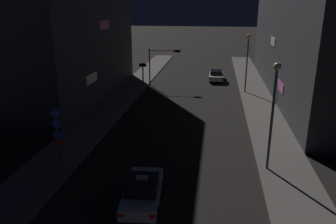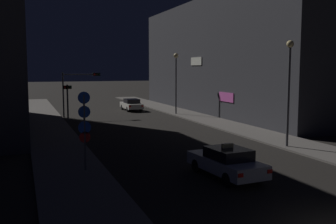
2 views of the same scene
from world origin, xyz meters
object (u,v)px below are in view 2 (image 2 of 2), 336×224
far_car (131,105)px  traffic_light_left_kerb (67,95)px  taxi (226,162)px  street_lamp_far_block (176,71)px  traffic_light_overhead (78,84)px  sign_pole_left (85,125)px  street_lamp_near_block (289,77)px

far_car → traffic_light_left_kerb: 11.75m
taxi → street_lamp_far_block: bearing=73.8°
traffic_light_overhead → sign_pole_left: traffic_light_overhead is taller
far_car → traffic_light_left_kerb: (-8.39, -8.02, 1.84)m
traffic_light_left_kerb → traffic_light_overhead: bearing=68.4°
traffic_light_overhead → taxi: bearing=-83.0°
street_lamp_far_block → far_car: bearing=119.4°
far_car → street_lamp_far_block: bearing=-60.6°
sign_pole_left → street_lamp_far_block: bearing=58.0°
sign_pole_left → street_lamp_far_block: (13.07, 20.93, 2.42)m
far_car → sign_pole_left: 28.71m
traffic_light_left_kerb → sign_pole_left: bearing=-93.8°
traffic_light_overhead → street_lamp_far_block: 10.51m
traffic_light_left_kerb → street_lamp_far_block: street_lamp_far_block is taller
taxi → traffic_light_overhead: 26.45m
sign_pole_left → street_lamp_near_block: size_ratio=0.57×
sign_pole_left → taxi: bearing=-27.6°
sign_pole_left → street_lamp_near_block: (13.04, 1.52, 2.18)m
street_lamp_near_block → traffic_light_left_kerb: bearing=124.0°
taxi → street_lamp_near_block: street_lamp_near_block is taller
street_lamp_near_block → street_lamp_far_block: (0.03, 19.41, 0.24)m
traffic_light_overhead → street_lamp_far_block: size_ratio=0.71×
far_car → street_lamp_far_block: 8.04m
traffic_light_overhead → street_lamp_far_block: street_lamp_far_block is taller
traffic_light_left_kerb → street_lamp_near_block: bearing=-56.0°
sign_pole_left → street_lamp_far_block: size_ratio=0.58×
taxi → street_lamp_far_block: size_ratio=0.69×
street_lamp_near_block → street_lamp_far_block: street_lamp_near_block is taller
far_car → street_lamp_far_block: street_lamp_far_block is taller
taxi → far_car: bearing=83.2°
street_lamp_far_block → sign_pole_left: bearing=-122.0°
traffic_light_left_kerb → street_lamp_near_block: street_lamp_near_block is taller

